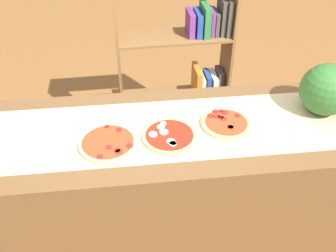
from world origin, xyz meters
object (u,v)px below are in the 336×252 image
watermelon (326,90)px  pizza_pepperoni_0 (108,143)px  pizza_mozzarella_1 (169,136)px  pizza_pepperoni_2 (226,123)px  bookshelf (187,76)px

watermelon → pizza_pepperoni_0: bearing=-172.5°
pizza_mozzarella_1 → pizza_pepperoni_2: (0.32, 0.07, 0.00)m
watermelon → bookshelf: (-0.62, 0.87, -0.39)m
pizza_pepperoni_0 → pizza_mozzarella_1: size_ratio=1.02×
pizza_mozzarella_1 → bookshelf: bearing=75.5°
pizza_pepperoni_2 → bookshelf: 0.97m
pizza_mozzarella_1 → watermelon: watermelon is taller
pizza_pepperoni_0 → pizza_pepperoni_2: bearing=8.6°
pizza_pepperoni_2 → pizza_mozzarella_1: bearing=-167.2°
pizza_pepperoni_0 → watermelon: (1.19, 0.16, 0.13)m
pizza_pepperoni_2 → bookshelf: bearing=93.4°
pizza_pepperoni_0 → pizza_mozzarella_1: pizza_pepperoni_0 is taller
pizza_pepperoni_0 → watermelon: size_ratio=1.02×
pizza_mozzarella_1 → watermelon: bearing=8.7°
pizza_mozzarella_1 → watermelon: 0.90m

